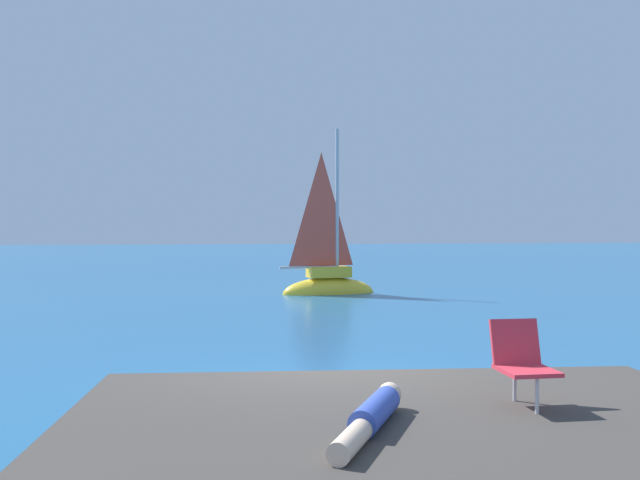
{
  "coord_description": "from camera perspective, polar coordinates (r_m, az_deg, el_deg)",
  "views": [
    {
      "loc": [
        -1.3,
        -8.66,
        2.28
      ],
      "look_at": [
        1.32,
        11.41,
        1.88
      ],
      "focal_mm": 38.72,
      "sensor_mm": 36.0,
      "label": 1
    }
  ],
  "objects": [
    {
      "name": "beach_chair",
      "position": [
        6.94,
        16.31,
        -9.38
      ],
      "size": [
        0.49,
        0.61,
        0.8
      ],
      "rotation": [
        0.0,
        0.0,
        4.74
      ],
      "color": "#E03342",
      "rests_on": "shore_ledge"
    },
    {
      "name": "sailboat_near",
      "position": [
        23.4,
        0.68,
        -3.64
      ],
      "size": [
        3.37,
        1.65,
        6.14
      ],
      "rotation": [
        0.0,
        0.0,
        0.18
      ],
      "color": "yellow",
      "rests_on": "ground"
    },
    {
      "name": "person_sunbather",
      "position": [
        5.97,
        4.28,
        -14.3
      ],
      "size": [
        0.91,
        1.63,
        0.25
      ],
      "rotation": [
        0.0,
        0.0,
        4.26
      ],
      "color": "#334CB2",
      "rests_on": "shore_ledge"
    },
    {
      "name": "boulder_seaward",
      "position": [
        8.84,
        13.66,
        -13.85
      ],
      "size": [
        1.41,
        1.76,
        1.09
      ],
      "primitive_type": "cube",
      "rotation": [
        -0.03,
        0.14,
        1.45
      ],
      "color": "#3D3433",
      "rests_on": "ground"
    },
    {
      "name": "ground_plane",
      "position": [
        9.05,
        1.07,
        -13.47
      ],
      "size": [
        160.0,
        160.0,
        0.0
      ],
      "primitive_type": "plane",
      "color": "#236093"
    },
    {
      "name": "shore_ledge",
      "position": [
        6.49,
        7.36,
        -16.74
      ],
      "size": [
        6.43,
        4.4,
        0.58
      ],
      "primitive_type": "cube",
      "rotation": [
        0.0,
        0.0,
        -0.06
      ],
      "color": "#423D38",
      "rests_on": "ground"
    },
    {
      "name": "boulder_inland",
      "position": [
        8.67,
        11.1,
        -14.14
      ],
      "size": [
        1.16,
        1.27,
        0.66
      ],
      "primitive_type": "cube",
      "rotation": [
        0.1,
        0.01,
        1.88
      ],
      "color": "#3E3532",
      "rests_on": "ground"
    }
  ]
}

